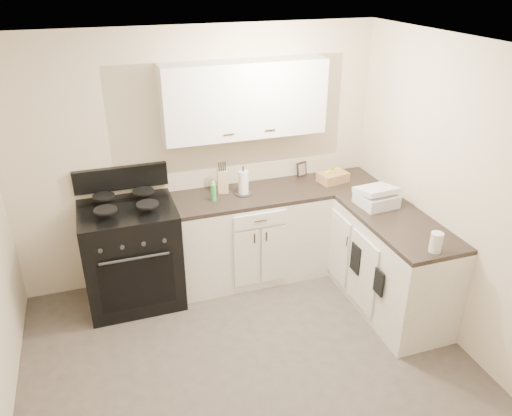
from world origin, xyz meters
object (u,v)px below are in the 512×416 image
object	(u,v)px
knife_block	(223,182)
countertop_grill	(376,199)
stove	(132,257)
paper_towel	(243,183)
wicker_basket	(333,177)

from	to	relation	value
knife_block	countertop_grill	size ratio (longest dim) A/B	0.69
stove	countertop_grill	bearing A→B (deg)	-14.93
stove	paper_towel	world-z (taller)	paper_towel
countertop_grill	wicker_basket	bearing A→B (deg)	96.83
knife_block	countertop_grill	world-z (taller)	knife_block
stove	knife_block	size ratio (longest dim) A/B	4.63
wicker_basket	countertop_grill	bearing A→B (deg)	-78.35
stove	paper_towel	xyz separation A→B (m)	(1.13, 0.04, 0.60)
knife_block	wicker_basket	world-z (taller)	knife_block
knife_block	paper_towel	world-z (taller)	paper_towel
wicker_basket	countertop_grill	distance (m)	0.65
knife_block	countertop_grill	distance (m)	1.48
knife_block	paper_towel	xyz separation A→B (m)	(0.18, -0.11, 0.01)
countertop_grill	knife_block	bearing A→B (deg)	145.08
knife_block	stove	bearing A→B (deg)	-162.79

